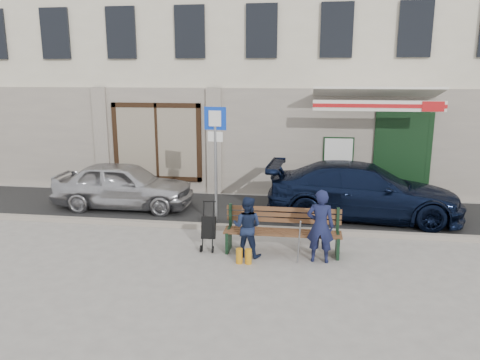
% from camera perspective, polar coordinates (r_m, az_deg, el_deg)
% --- Properties ---
extents(ground, '(80.00, 80.00, 0.00)m').
position_cam_1_polar(ground, '(9.74, -0.56, -9.04)').
color(ground, '#9E9991').
rests_on(ground, ground).
extents(asphalt_lane, '(60.00, 3.20, 0.01)m').
position_cam_1_polar(asphalt_lane, '(12.64, 1.60, -3.79)').
color(asphalt_lane, '#282828').
rests_on(asphalt_lane, ground).
extents(curb, '(60.00, 0.18, 0.12)m').
position_cam_1_polar(curb, '(11.11, 0.63, -5.88)').
color(curb, '#9E9384').
rests_on(curb, ground).
extents(building, '(20.00, 8.27, 10.00)m').
position_cam_1_polar(building, '(17.47, 3.88, 17.32)').
color(building, beige).
rests_on(building, ground).
extents(car_silver, '(3.80, 1.56, 1.29)m').
position_cam_1_polar(car_silver, '(13.17, -13.98, -0.60)').
color(car_silver, '#BABABF').
rests_on(car_silver, ground).
extents(car_navy, '(4.97, 2.30, 1.41)m').
position_cam_1_polar(car_navy, '(12.31, 14.80, -1.30)').
color(car_navy, black).
rests_on(car_navy, ground).
extents(parking_sign, '(0.53, 0.12, 2.88)m').
position_cam_1_polar(parking_sign, '(11.04, -3.01, 4.09)').
color(parking_sign, gray).
rests_on(parking_sign, ground).
extents(bench, '(2.40, 1.17, 0.98)m').
position_cam_1_polar(bench, '(9.70, 4.93, -6.28)').
color(bench, brown).
rests_on(bench, ground).
extents(man, '(0.56, 0.38, 1.47)m').
position_cam_1_polar(man, '(9.27, 9.76, -5.56)').
color(man, '#161A3D').
rests_on(man, ground).
extents(woman, '(0.69, 0.58, 1.24)m').
position_cam_1_polar(woman, '(9.46, 0.87, -5.69)').
color(woman, '#16203C').
rests_on(woman, ground).
extents(stroller, '(0.31, 0.43, 1.02)m').
position_cam_1_polar(stroller, '(9.88, -3.86, -5.94)').
color(stroller, black).
rests_on(stroller, ground).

